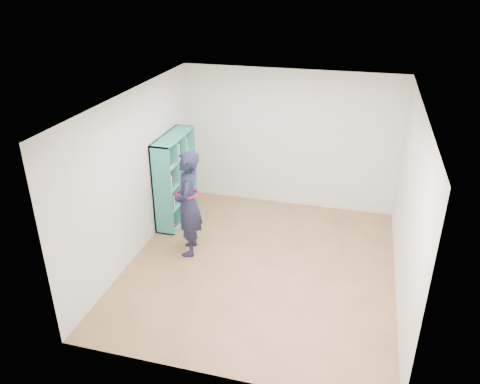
# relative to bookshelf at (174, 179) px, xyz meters

# --- Properties ---
(floor) EXTENTS (4.50, 4.50, 0.00)m
(floor) POSITION_rel_bookshelf_xyz_m (1.84, -1.09, -0.78)
(floor) COLOR brown
(floor) RESTS_ON ground
(ceiling) EXTENTS (4.50, 4.50, 0.00)m
(ceiling) POSITION_rel_bookshelf_xyz_m (1.84, -1.09, 1.82)
(ceiling) COLOR white
(ceiling) RESTS_ON wall_back
(wall_left) EXTENTS (0.02, 4.50, 2.60)m
(wall_left) POSITION_rel_bookshelf_xyz_m (-0.16, -1.09, 0.52)
(wall_left) COLOR silver
(wall_left) RESTS_ON floor
(wall_right) EXTENTS (0.02, 4.50, 2.60)m
(wall_right) POSITION_rel_bookshelf_xyz_m (3.84, -1.09, 0.52)
(wall_right) COLOR silver
(wall_right) RESTS_ON floor
(wall_back) EXTENTS (4.00, 0.02, 2.60)m
(wall_back) POSITION_rel_bookshelf_xyz_m (1.84, 1.16, 0.52)
(wall_back) COLOR silver
(wall_back) RESTS_ON floor
(wall_front) EXTENTS (4.00, 0.02, 2.60)m
(wall_front) POSITION_rel_bookshelf_xyz_m (1.84, -3.34, 0.52)
(wall_front) COLOR silver
(wall_front) RESTS_ON floor
(bookshelf) EXTENTS (0.35, 1.20, 1.60)m
(bookshelf) POSITION_rel_bookshelf_xyz_m (0.00, 0.00, 0.00)
(bookshelf) COLOR teal
(bookshelf) RESTS_ON floor
(person) EXTENTS (0.56, 0.71, 1.73)m
(person) POSITION_rel_bookshelf_xyz_m (0.64, -0.98, 0.08)
(person) COLOR black
(person) RESTS_ON floor
(smartphone) EXTENTS (0.03, 0.10, 0.14)m
(smartphone) POSITION_rel_bookshelf_xyz_m (0.47, -0.94, 0.20)
(smartphone) COLOR silver
(smartphone) RESTS_ON person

